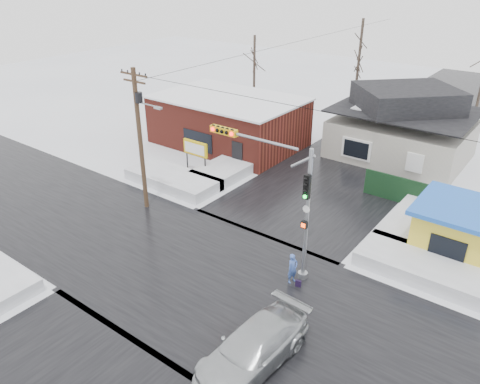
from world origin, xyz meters
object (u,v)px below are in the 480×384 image
Objects in this scene: utility_pole at (140,133)px; car at (253,348)px; kiosk at (458,229)px; traffic_signal at (279,189)px; marquee_sign at (195,149)px; pedestrian at (293,269)px.

utility_pole reaches higher than car.
utility_pole is 18.95m from kiosk.
traffic_signal reaches higher than kiosk.
traffic_signal is 13.42m from marquee_sign.
traffic_signal is 4.02m from pedestrian.
marquee_sign is at bearing 100.13° from utility_pole.
pedestrian is at bearing -5.63° from utility_pole.
car is at bearing -65.00° from traffic_signal.
utility_pole reaches higher than kiosk.
marquee_sign is 14.67m from pedestrian.
kiosk is at bearing 1.55° from marquee_sign.
utility_pole is at bearing 100.93° from pedestrian.
utility_pole is 3.53× the size of marquee_sign.
pedestrian is at bearing -126.88° from kiosk.
marquee_sign is (-11.43, 6.53, -2.62)m from traffic_signal.
car is (2.84, -6.10, -3.73)m from traffic_signal.
kiosk is 9.58m from pedestrian.
kiosk reaches higher than pedestrian.
traffic_signal is 1.52× the size of kiosk.
kiosk is (17.43, 6.49, -3.65)m from utility_pole.
utility_pole is at bearing -159.56° from kiosk.
utility_pole is at bearing -79.87° from marquee_sign.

